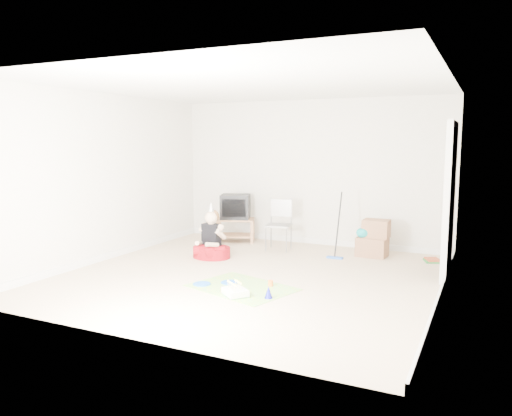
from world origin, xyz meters
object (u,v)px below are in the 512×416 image
at_px(seated_woman, 212,245).
at_px(birthday_cake, 235,292).
at_px(tv_stand, 235,228).
at_px(folding_chair, 279,225).
at_px(cardboard_boxes, 373,239).
at_px(crt_tv, 235,207).

relative_size(seated_woman, birthday_cake, 2.30).
xyz_separation_m(tv_stand, folding_chair, (1.01, -0.33, 0.17)).
xyz_separation_m(folding_chair, birthday_cake, (0.52, -2.62, -0.39)).
relative_size(cardboard_boxes, seated_woman, 0.67).
bearing_deg(seated_woman, cardboard_boxes, 27.27).
height_order(tv_stand, birthday_cake, tv_stand).
distance_m(tv_stand, seated_woman, 1.34).
height_order(crt_tv, birthday_cake, crt_tv).
bearing_deg(folding_chair, cardboard_boxes, 7.90).
distance_m(folding_chair, seated_woman, 1.26).
distance_m(tv_stand, birthday_cake, 3.33).
height_order(tv_stand, seated_woman, seated_woman).
relative_size(tv_stand, folding_chair, 0.91).
relative_size(folding_chair, cardboard_boxes, 1.48).
bearing_deg(seated_woman, tv_stand, 100.77).
height_order(cardboard_boxes, seated_woman, seated_woman).
relative_size(folding_chair, seated_woman, 0.98).
xyz_separation_m(tv_stand, birthday_cake, (1.53, -2.94, -0.22)).
distance_m(seated_woman, birthday_cake, 2.08).
xyz_separation_m(seated_woman, birthday_cake, (1.28, -1.63, -0.15)).
height_order(folding_chair, birthday_cake, folding_chair).
bearing_deg(folding_chair, birthday_cake, -78.66).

